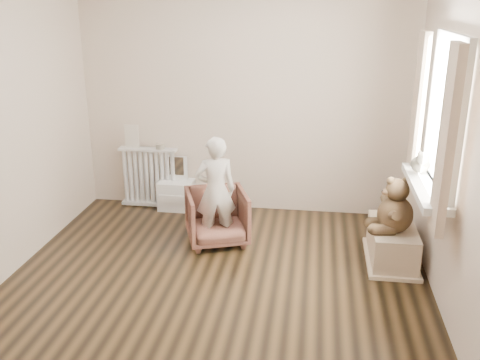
# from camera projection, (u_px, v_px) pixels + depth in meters

# --- Properties ---
(floor) EXTENTS (3.60, 3.60, 0.01)m
(floor) POSITION_uv_depth(u_px,v_px,m) (215.00, 286.00, 4.50)
(floor) COLOR black
(floor) RESTS_ON ground
(back_wall) EXTENTS (3.60, 0.02, 2.60)m
(back_wall) POSITION_uv_depth(u_px,v_px,m) (244.00, 95.00, 5.75)
(back_wall) COLOR beige
(back_wall) RESTS_ON ground
(front_wall) EXTENTS (3.60, 0.02, 2.60)m
(front_wall) POSITION_uv_depth(u_px,v_px,m) (134.00, 235.00, 2.39)
(front_wall) COLOR beige
(front_wall) RESTS_ON ground
(right_wall) EXTENTS (0.02, 3.60, 2.60)m
(right_wall) POSITION_uv_depth(u_px,v_px,m) (459.00, 145.00, 3.82)
(right_wall) COLOR beige
(right_wall) RESTS_ON ground
(window) EXTENTS (0.03, 0.90, 1.10)m
(window) POSITION_uv_depth(u_px,v_px,m) (446.00, 116.00, 4.06)
(window) COLOR white
(window) RESTS_ON right_wall
(window_sill) EXTENTS (0.22, 1.10, 0.06)m
(window_sill) POSITION_uv_depth(u_px,v_px,m) (425.00, 187.00, 4.26)
(window_sill) COLOR silver
(window_sill) RESTS_ON right_wall
(curtain_left) EXTENTS (0.06, 0.26, 1.30)m
(curtain_left) POSITION_uv_depth(u_px,v_px,m) (447.00, 142.00, 3.56)
(curtain_left) COLOR beige
(curtain_left) RESTS_ON right_wall
(curtain_right) EXTENTS (0.06, 0.26, 1.30)m
(curtain_right) POSITION_uv_depth(u_px,v_px,m) (418.00, 108.00, 4.63)
(curtain_right) COLOR beige
(curtain_right) RESTS_ON right_wall
(radiator) EXTENTS (0.66, 0.12, 0.69)m
(radiator) POSITION_uv_depth(u_px,v_px,m) (149.00, 174.00, 6.09)
(radiator) COLOR silver
(radiator) RESTS_ON floor
(paper_doll) EXTENTS (0.16, 0.01, 0.26)m
(paper_doll) POSITION_uv_depth(u_px,v_px,m) (132.00, 136.00, 5.97)
(paper_doll) COLOR beige
(paper_doll) RESTS_ON radiator
(tin_a) EXTENTS (0.10, 0.10, 0.06)m
(tin_a) POSITION_uv_depth(u_px,v_px,m) (160.00, 146.00, 5.96)
(tin_a) COLOR #A59E8C
(tin_a) RESTS_ON radiator
(toy_vanity) EXTENTS (0.39, 0.28, 0.61)m
(toy_vanity) POSITION_uv_depth(u_px,v_px,m) (176.00, 186.00, 6.05)
(toy_vanity) COLOR silver
(toy_vanity) RESTS_ON floor
(armchair) EXTENTS (0.73, 0.74, 0.53)m
(armchair) POSITION_uv_depth(u_px,v_px,m) (217.00, 217.00, 5.22)
(armchair) COLOR brown
(armchair) RESTS_ON floor
(child) EXTENTS (0.45, 0.37, 1.07)m
(child) POSITION_uv_depth(u_px,v_px,m) (216.00, 191.00, 5.08)
(child) COLOR beige
(child) RESTS_ON armchair
(toy_bench) EXTENTS (0.39, 0.73, 0.35)m
(toy_bench) POSITION_uv_depth(u_px,v_px,m) (392.00, 241.00, 4.87)
(toy_bench) COLOR beige
(toy_bench) RESTS_ON floor
(teddy_bear) EXTENTS (0.43, 0.35, 0.49)m
(teddy_bear) POSITION_uv_depth(u_px,v_px,m) (397.00, 197.00, 4.61)
(teddy_bear) COLOR #3A2918
(teddy_bear) RESTS_ON toy_bench
(plush_cat) EXTENTS (0.18, 0.26, 0.21)m
(plush_cat) POSITION_uv_depth(u_px,v_px,m) (420.00, 162.00, 4.46)
(plush_cat) COLOR #656053
(plush_cat) RESTS_ON window_sill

